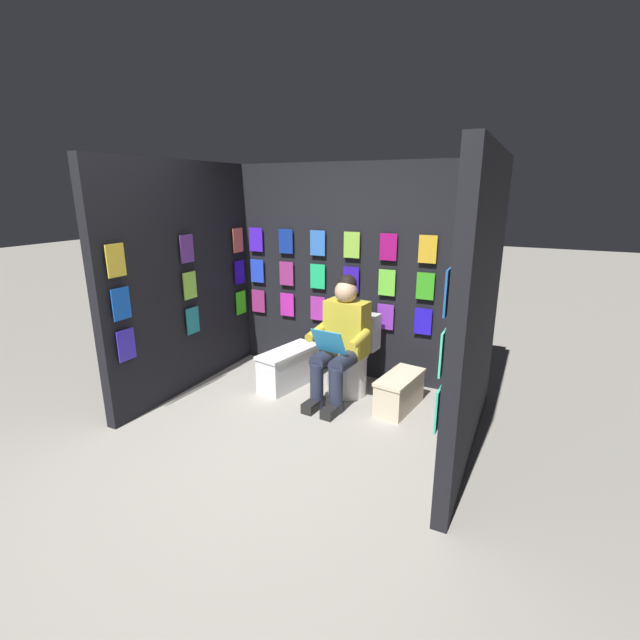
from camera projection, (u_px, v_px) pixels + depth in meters
ground_plane at (246, 471)px, 3.23m from camera, size 30.00×30.00×0.00m
display_wall_back at (354, 273)px, 4.68m from camera, size 2.74×0.14×2.20m
display_wall_left at (479, 312)px, 3.21m from camera, size 0.14×1.98×2.20m
display_wall_right at (183, 280)px, 4.36m from camera, size 0.14×1.98×2.20m
toilet at (351, 360)px, 4.44m from camera, size 0.43×0.57×0.77m
person_reading at (341, 340)px, 4.18m from camera, size 0.55×0.71×1.19m
comic_longbox_near at (289, 367)px, 4.60m from camera, size 0.41×0.75×0.38m
comic_longbox_far at (399, 392)px, 4.11m from camera, size 0.35×0.62×0.32m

